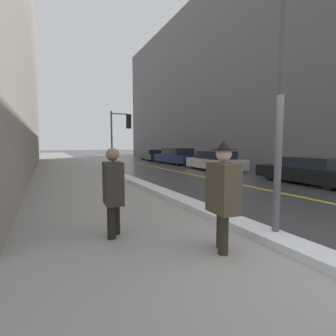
# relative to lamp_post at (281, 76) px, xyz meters

# --- Properties ---
(ground_plane) EXTENTS (160.00, 160.00, 0.00)m
(ground_plane) POSITION_rel_lamp_post_xyz_m (-0.31, -1.03, -2.82)
(ground_plane) COLOR #38383A
(sidewalk_slab) EXTENTS (4.00, 80.00, 0.01)m
(sidewalk_slab) POSITION_rel_lamp_post_xyz_m (-2.31, 13.97, -2.81)
(sidewalk_slab) COLOR gray
(sidewalk_slab) RESTS_ON ground
(road_centre_stripe) EXTENTS (0.16, 80.00, 0.00)m
(road_centre_stripe) POSITION_rel_lamp_post_xyz_m (3.69, 13.97, -2.82)
(road_centre_stripe) COLOR gold
(road_centre_stripe) RESTS_ON ground
(snow_bank_curb) EXTENTS (0.54, 11.68, 0.15)m
(snow_bank_curb) POSITION_rel_lamp_post_xyz_m (-0.15, 4.06, -2.74)
(snow_bank_curb) COLOR silver
(snow_bank_curb) RESTS_ON ground
(building_facade_right) EXTENTS (6.00, 36.00, 15.72)m
(building_facade_right) POSITION_rel_lamp_post_xyz_m (12.69, 20.97, 5.04)
(building_facade_right) COLOR slate
(building_facade_right) RESTS_ON ground
(lamp_post) EXTENTS (0.28, 0.28, 4.68)m
(lamp_post) POSITION_rel_lamp_post_xyz_m (0.00, 0.00, 0.00)
(lamp_post) COLOR #515156
(lamp_post) RESTS_ON ground
(traffic_light_near) EXTENTS (1.31, 0.32, 3.73)m
(traffic_light_near) POSITION_rel_lamp_post_xyz_m (0.84, 13.16, -0.12)
(traffic_light_near) COLOR #515156
(traffic_light_near) RESTS_ON ground
(pedestrian_in_fedora) EXTENTS (0.37, 0.55, 1.74)m
(pedestrian_in_fedora) POSITION_rel_lamp_post_xyz_m (-1.17, -0.03, -1.87)
(pedestrian_in_fedora) COLOR #2A241B
(pedestrian_in_fedora) RESTS_ON ground
(pedestrian_with_shoulder_bag) EXTENTS (0.34, 0.74, 1.61)m
(pedestrian_with_shoulder_bag) POSITION_rel_lamp_post_xyz_m (-2.55, 1.34, -1.93)
(pedestrian_with_shoulder_bag) COLOR black
(pedestrian_with_shoulder_bag) RESTS_ON ground
(parked_car_black) EXTENTS (2.08, 4.75, 1.14)m
(parked_car_black) POSITION_rel_lamp_post_xyz_m (6.60, 4.19, -2.28)
(parked_car_black) COLOR black
(parked_car_black) RESTS_ON ground
(parked_car_silver) EXTENTS (1.93, 4.46, 1.24)m
(parked_car_silver) POSITION_rel_lamp_post_xyz_m (6.35, 10.83, -2.24)
(parked_car_silver) COLOR #B2B2B7
(parked_car_silver) RESTS_ON ground
(parked_car_navy) EXTENTS (2.25, 4.97, 1.35)m
(parked_car_navy) POSITION_rel_lamp_post_xyz_m (6.53, 16.66, -2.18)
(parked_car_navy) COLOR navy
(parked_car_navy) RESTS_ON ground
(parked_car_dark_green) EXTENTS (2.04, 4.35, 1.13)m
(parked_car_dark_green) POSITION_rel_lamp_post_xyz_m (6.58, 22.33, -2.28)
(parked_car_dark_green) COLOR black
(parked_car_dark_green) RESTS_ON ground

